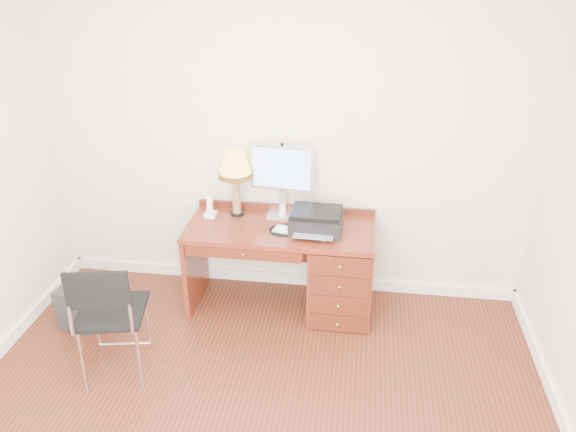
# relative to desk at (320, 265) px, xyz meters

# --- Properties ---
(ground) EXTENTS (4.00, 4.00, 0.00)m
(ground) POSITION_rel_desk_xyz_m (-0.32, -1.40, -0.41)
(ground) COLOR #3D180D
(ground) RESTS_ON ground
(room_shell) EXTENTS (4.00, 4.00, 4.00)m
(room_shell) POSITION_rel_desk_xyz_m (-0.32, -0.77, -0.36)
(room_shell) COLOR silver
(room_shell) RESTS_ON ground
(desk) EXTENTS (1.50, 0.67, 0.75)m
(desk) POSITION_rel_desk_xyz_m (0.00, 0.00, 0.00)
(desk) COLOR maroon
(desk) RESTS_ON ground
(monitor) EXTENTS (0.52, 0.19, 0.60)m
(monitor) POSITION_rel_desk_xyz_m (-0.34, 0.23, 0.71)
(monitor) COLOR silver
(monitor) RESTS_ON desk
(keyboard) EXTENTS (0.44, 0.20, 0.02)m
(keyboard) POSITION_rel_desk_xyz_m (-0.15, -0.09, 0.35)
(keyboard) COLOR white
(keyboard) RESTS_ON desk
(mouse_pad) EXTENTS (0.22, 0.22, 0.04)m
(mouse_pad) POSITION_rel_desk_xyz_m (-0.29, -0.06, 0.35)
(mouse_pad) COLOR black
(mouse_pad) RESTS_ON desk
(printer) EXTENTS (0.41, 0.33, 0.18)m
(printer) POSITION_rel_desk_xyz_m (-0.03, -0.03, 0.42)
(printer) COLOR black
(printer) RESTS_ON desk
(leg_lamp) EXTENTS (0.28, 0.28, 0.57)m
(leg_lamp) POSITION_rel_desk_xyz_m (-0.71, 0.17, 0.75)
(leg_lamp) COLOR black
(leg_lamp) RESTS_ON desk
(phone) EXTENTS (0.09, 0.09, 0.19)m
(phone) POSITION_rel_desk_xyz_m (-0.92, 0.10, 0.39)
(phone) COLOR white
(phone) RESTS_ON desk
(pen_cup) EXTENTS (0.08, 0.08, 0.10)m
(pen_cup) POSITION_rel_desk_xyz_m (-0.19, 0.07, 0.39)
(pen_cup) COLOR black
(pen_cup) RESTS_ON desk
(chair) EXTENTS (0.53, 0.53, 0.95)m
(chair) POSITION_rel_desk_xyz_m (-1.36, -1.03, 0.17)
(chair) COLOR black
(chair) RESTS_ON ground
(equipment_box) EXTENTS (0.34, 0.34, 0.35)m
(equipment_box) POSITION_rel_desk_xyz_m (-1.87, -0.47, -0.24)
(equipment_box) COLOR black
(equipment_box) RESTS_ON ground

